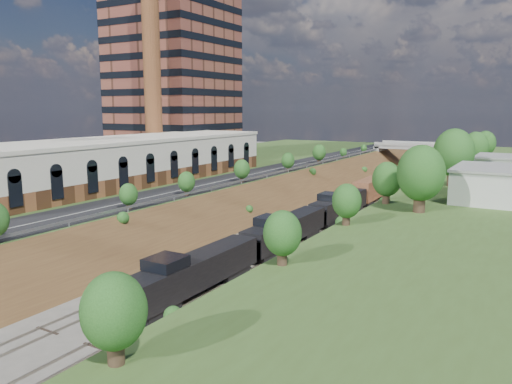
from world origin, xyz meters
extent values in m
cube|color=#405C26|center=(-33.00, 60.00, 2.50)|extent=(44.00, 180.00, 5.00)
cube|color=brown|center=(-11.00, 60.00, 0.00)|extent=(10.00, 180.00, 10.00)
cube|color=brown|center=(11.00, 60.00, 0.00)|extent=(10.00, 180.00, 10.00)
cube|color=gray|center=(-2.60, 60.00, 0.09)|extent=(1.58, 180.00, 0.18)
cube|color=gray|center=(2.60, 60.00, 0.09)|extent=(1.58, 180.00, 0.18)
cube|color=black|center=(-15.50, 60.00, 5.05)|extent=(8.00, 180.00, 0.10)
cube|color=#99999E|center=(-11.40, 60.00, 5.55)|extent=(0.06, 171.00, 0.30)
cube|color=brown|center=(-28.00, 38.00, 6.10)|extent=(14.00, 62.00, 2.20)
cube|color=#EEE6CC|center=(-28.00, 38.00, 9.35)|extent=(14.00, 62.00, 4.30)
cube|color=#EEE6CC|center=(-28.00, 38.00, 11.75)|extent=(14.30, 62.30, 0.50)
cube|color=brown|center=(-44.00, 72.00, 27.00)|extent=(22.00, 22.00, 44.00)
cylinder|color=brown|center=(-36.00, 56.00, 25.00)|extent=(3.20, 3.20, 40.00)
cube|color=gray|center=(-11.50, 122.00, 3.10)|extent=(1.50, 8.00, 6.20)
cube|color=gray|center=(11.50, 122.00, 3.10)|extent=(1.50, 8.00, 6.20)
cube|color=gray|center=(0.00, 122.00, 6.20)|extent=(24.00, 8.00, 1.00)
cube|color=gray|center=(0.00, 118.00, 7.00)|extent=(24.00, 0.30, 0.80)
cube|color=gray|center=(0.00, 126.00, 7.00)|extent=(24.00, 0.30, 0.80)
cube|color=silver|center=(23.50, 52.00, 7.00)|extent=(9.00, 12.00, 4.00)
cube|color=silver|center=(23.00, 74.00, 6.80)|extent=(8.00, 10.00, 3.60)
cylinder|color=#473323|center=(17.00, 40.00, 6.31)|extent=(1.30, 1.30, 2.62)
ellipsoid|color=#22501C|center=(17.00, 40.00, 9.46)|extent=(5.25, 5.25, 6.30)
cylinder|color=#473323|center=(-11.80, 20.00, 5.61)|extent=(0.66, 0.66, 1.22)
ellipsoid|color=#22501C|center=(-11.80, 20.00, 7.08)|extent=(2.45, 2.45, 2.94)
cube|color=black|center=(2.60, 12.00, 0.45)|extent=(2.40, 4.00, 0.90)
cube|color=black|center=(2.60, 17.47, 2.23)|extent=(2.82, 16.94, 2.65)
cube|color=black|center=(2.60, 10.50, 1.80)|extent=(2.60, 3.00, 1.80)
cube|color=silver|center=(2.60, 10.50, 2.80)|extent=(2.60, 3.00, 0.15)
cube|color=black|center=(2.60, 13.50, 4.10)|extent=(2.77, 3.10, 0.90)
cube|color=black|center=(2.60, 35.41, 2.23)|extent=(2.82, 16.94, 2.65)
cube|color=black|center=(2.60, 53.36, 2.23)|extent=(2.82, 16.94, 2.65)
cube|color=brown|center=(2.60, 100.63, 2.59)|extent=(2.82, 75.60, 3.39)
camera|label=1|loc=(28.77, -16.76, 16.60)|focal=35.00mm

